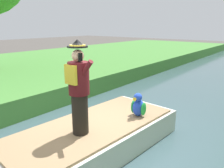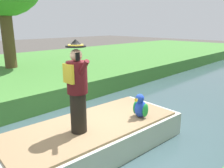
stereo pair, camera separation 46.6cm
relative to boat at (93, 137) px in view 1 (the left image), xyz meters
name	(u,v)px [view 1 (the left image)]	position (x,y,z in m)	size (l,w,h in m)	color
ground_plane	(95,152)	(0.00, 0.05, -0.40)	(80.00, 80.00, 0.00)	#4C4742
canal_water	(95,150)	(0.00, 0.05, -0.35)	(5.26, 48.00, 0.10)	#3D565B
boat	(93,137)	(0.00, 0.00, 0.00)	(2.10, 4.32, 0.61)	silver
person_pirate	(79,89)	(0.09, -0.44, 1.23)	(0.61, 0.42, 1.85)	black
parrot_plush	(138,106)	(0.51, 1.02, 0.55)	(0.36, 0.34, 0.57)	blue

